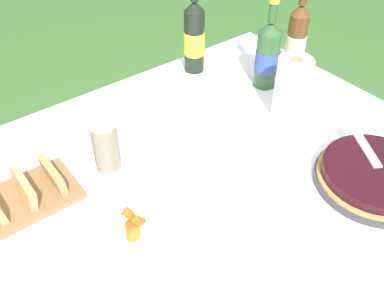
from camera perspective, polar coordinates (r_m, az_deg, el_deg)
garden_table at (r=1.18m, az=-5.05°, el=-10.50°), size 1.81×1.18×0.73m
tablecloth at (r=1.14m, az=-5.19°, el=-9.02°), size 1.82×1.19×0.10m
berry_tart at (r=1.27m, az=23.20°, el=-3.97°), size 0.32×0.32×0.06m
serving_knife at (r=1.23m, az=24.15°, el=-3.73°), size 0.22×0.33×0.01m
cup_stack at (r=1.19m, az=-11.41°, el=-0.30°), size 0.07×0.07×0.18m
cider_bottle_green at (r=1.55m, az=10.04°, el=11.62°), size 0.08×0.08×0.32m
cider_bottle_amber at (r=1.64m, az=13.73°, el=13.33°), size 0.07×0.07×0.35m
juice_bottle_red at (r=1.61m, az=0.30°, el=14.07°), size 0.08×0.08×0.35m
snack_plate_near at (r=1.09m, az=-7.26°, el=-10.54°), size 0.19×0.19×0.06m
paper_towel_roll at (r=1.40m, az=13.14°, el=7.15°), size 0.11×0.11×0.21m
bread_board at (r=1.21m, az=-21.26°, el=-6.23°), size 0.26×0.18×0.07m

